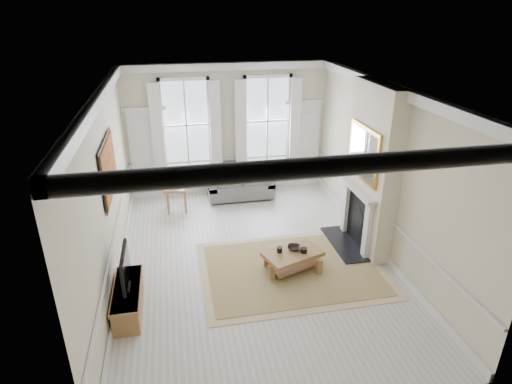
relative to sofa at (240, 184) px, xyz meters
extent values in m
plane|color=#B7B5AD|center=(-0.23, -3.11, -0.35)|extent=(7.20, 7.20, 0.00)
plane|color=white|center=(-0.23, -3.11, 3.05)|extent=(7.20, 7.20, 0.00)
plane|color=beige|center=(-0.23, 0.49, 1.35)|extent=(5.20, 0.00, 5.20)
plane|color=beige|center=(-2.83, -3.11, 1.35)|extent=(0.00, 7.20, 7.20)
plane|color=beige|center=(2.37, -3.11, 1.35)|extent=(0.00, 7.20, 7.20)
cube|color=silver|center=(-2.28, 0.45, 0.80)|extent=(0.90, 0.08, 2.30)
cube|color=silver|center=(1.82, 0.45, 0.80)|extent=(0.90, 0.08, 2.30)
cube|color=#BE7120|center=(-2.79, -2.81, 1.70)|extent=(0.05, 1.66, 1.06)
cube|color=beige|center=(2.19, -2.91, 1.35)|extent=(0.35, 1.70, 3.38)
cube|color=black|center=(1.77, -2.91, -0.32)|extent=(0.55, 1.50, 0.05)
cube|color=silver|center=(1.97, -3.46, 0.23)|extent=(0.10, 0.18, 1.15)
cube|color=silver|center=(1.97, -2.36, 0.23)|extent=(0.10, 0.18, 1.15)
cube|color=silver|center=(1.92, -2.91, 0.95)|extent=(0.20, 1.45, 0.06)
cube|color=black|center=(2.01, -2.91, 0.20)|extent=(0.02, 0.92, 1.00)
cube|color=#BB8B33|center=(1.98, -2.91, 1.70)|extent=(0.06, 1.26, 1.06)
cube|color=#60605E|center=(0.00, -0.06, -0.10)|extent=(1.70, 0.83, 0.39)
cube|color=#60605E|center=(0.00, 0.26, 0.26)|extent=(1.70, 0.20, 0.44)
cube|color=#60605E|center=(-0.75, -0.06, 0.14)|extent=(0.20, 0.83, 0.30)
cube|color=#60605E|center=(0.75, -0.06, 0.14)|extent=(0.20, 0.83, 0.30)
cylinder|color=brown|center=(-0.73, -0.35, -0.31)|extent=(0.06, 0.06, 0.08)
cylinder|color=brown|center=(0.73, 0.24, -0.31)|extent=(0.06, 0.06, 0.08)
cube|color=brown|center=(-1.67, -0.48, 0.23)|extent=(0.60, 0.60, 0.06)
cube|color=brown|center=(-1.87, -0.68, -0.07)|extent=(0.05, 0.05, 0.55)
cube|color=brown|center=(-1.47, -0.68, -0.07)|extent=(0.05, 0.05, 0.55)
cube|color=brown|center=(-1.87, -0.28, -0.07)|extent=(0.05, 0.05, 0.55)
cube|color=brown|center=(-1.47, -0.28, -0.07)|extent=(0.05, 0.05, 0.55)
cube|color=olive|center=(0.42, -3.59, -0.34)|extent=(3.50, 2.60, 0.02)
cube|color=brown|center=(0.42, -3.59, 0.02)|extent=(1.22, 0.95, 0.08)
cube|color=brown|center=(-0.02, -3.80, -0.19)|extent=(0.10, 0.10, 0.32)
cube|color=brown|center=(0.86, -3.80, -0.19)|extent=(0.10, 0.10, 0.32)
cube|color=brown|center=(-0.02, -3.38, -0.19)|extent=(0.10, 0.10, 0.32)
cube|color=brown|center=(0.86, -3.38, -0.19)|extent=(0.10, 0.10, 0.32)
cylinder|color=black|center=(0.17, -3.54, 0.11)|extent=(0.11, 0.11, 0.11)
cylinder|color=black|center=(0.62, -3.64, 0.10)|extent=(0.13, 0.13, 0.09)
imported|color=black|center=(0.47, -3.49, 0.09)|extent=(0.32, 0.32, 0.06)
cube|color=brown|center=(-2.57, -4.20, -0.12)|extent=(0.41, 1.28, 0.46)
cube|color=black|center=(-2.55, -4.20, 0.12)|extent=(0.08, 0.30, 0.03)
cube|color=black|center=(-2.55, -4.20, 0.51)|extent=(0.05, 0.90, 0.55)
cube|color=black|center=(-2.52, -4.20, 0.51)|extent=(0.01, 0.83, 0.49)
camera|label=1|loc=(-1.63, -10.25, 4.38)|focal=30.00mm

